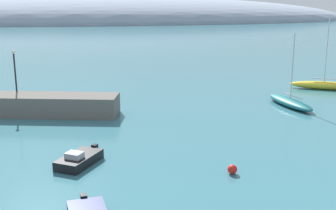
% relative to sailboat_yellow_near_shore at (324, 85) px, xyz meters
% --- Properties ---
extents(distant_ridge, '(279.41, 89.39, 25.42)m').
position_rel_sailboat_yellow_near_shore_xyz_m(distant_ridge, '(-29.28, 179.84, -0.55)').
color(distant_ridge, '#8E99AD').
rests_on(distant_ridge, ground).
extents(sailboat_yellow_near_shore, '(8.34, 5.04, 8.87)m').
position_rel_sailboat_yellow_near_shore_xyz_m(sailboat_yellow_near_shore, '(0.00, 0.00, 0.00)').
color(sailboat_yellow_near_shore, yellow).
rests_on(sailboat_yellow_near_shore, water).
extents(sailboat_teal_mid_mooring, '(3.00, 7.78, 7.74)m').
position_rel_sailboat_yellow_near_shore_xyz_m(sailboat_teal_mid_mooring, '(-8.08, -7.63, -0.07)').
color(sailboat_teal_mid_mooring, '#1E6B70').
rests_on(sailboat_teal_mid_mooring, water).
extents(motorboat_black_outer, '(3.39, 4.03, 1.07)m').
position_rel_sailboat_yellow_near_shore_xyz_m(motorboat_black_outer, '(-29.70, -20.90, -0.17)').
color(motorboat_black_outer, black).
rests_on(motorboat_black_outer, water).
extents(mooring_buoy_red, '(0.64, 0.64, 0.64)m').
position_rel_sailboat_yellow_near_shore_xyz_m(mooring_buoy_red, '(-19.77, -24.20, -0.23)').
color(mooring_buoy_red, red).
rests_on(mooring_buoy_red, water).
extents(harbor_lamp_post, '(0.36, 0.36, 4.23)m').
position_rel_sailboat_yellow_near_shore_xyz_m(harbor_lamp_post, '(-36.36, -5.13, 4.07)').
color(harbor_lamp_post, black).
rests_on(harbor_lamp_post, breakwater_rocks).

